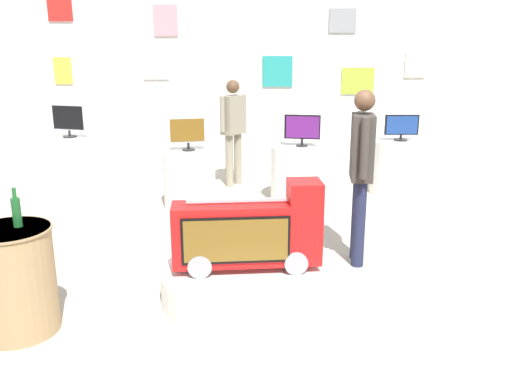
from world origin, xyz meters
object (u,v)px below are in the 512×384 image
Objects in this scene: tv_on_left_rear at (188,132)px; bottle_on_side_table at (16,211)px; display_pedestal_center_rear at (399,167)px; display_pedestal_right_rear at (301,174)px; display_pedestal_left_rear at (190,179)px; tv_on_right_rear at (302,128)px; novelty_firetruck_tv at (250,234)px; side_table_round at (15,280)px; display_pedestal_far_right at (72,163)px; tv_on_far_right at (68,119)px; main_display_pedestal at (247,283)px; tv_on_center_rear at (402,127)px; shopper_browsing_near_truck at (361,164)px; shopper_browsing_rear at (233,125)px.

tv_on_left_rear reaches higher than bottle_on_side_table.
display_pedestal_right_rear is at bearing -161.33° from display_pedestal_center_rear.
tv_on_right_rear reaches higher than display_pedestal_left_rear.
bottle_on_side_table is at bearing -123.04° from tv_on_right_rear.
display_pedestal_left_rear is at bearing 76.12° from tv_on_left_rear.
tv_on_right_rear is (0.59, 2.98, 0.43)m from novelty_firetruck_tv.
display_pedestal_far_right is at bearing 104.68° from side_table_round.
bottle_on_side_table is at bearing -74.46° from tv_on_far_right.
tv_on_left_rear is 3.27m from bottle_on_side_table.
bottle_on_side_table is (0.05, 0.05, 0.52)m from side_table_round.
tv_on_center_rear reaches higher than main_display_pedestal.
main_display_pedestal is at bearing -52.00° from tv_on_far_right.
display_pedestal_center_rear is (2.96, 0.83, -0.64)m from tv_on_left_rear.
bottle_on_side_table is 3.06m from shopper_browsing_near_truck.
novelty_firetruck_tv is 1.41m from shopper_browsing_near_truck.
main_display_pedestal is at bearing -120.83° from tv_on_center_rear.
main_display_pedestal is 1.77× the size of side_table_round.
tv_on_left_rear is 0.28× the size of shopper_browsing_near_truck.
novelty_firetruck_tv is 4.05m from tv_on_center_rear.
side_table_round is 0.53m from bottle_on_side_table.
tv_on_center_rear is (-0.00, -0.00, 0.59)m from display_pedestal_center_rear.
bottle_on_side_table is at bearing -74.46° from display_pedestal_far_right.
shopper_browsing_near_truck reaches higher than shopper_browsing_rear.
display_pedestal_right_rear and display_pedestal_far_right have the same top height.
tv_on_left_rear reaches higher than main_display_pedestal.
shopper_browsing_rear is at bearing 6.13° from tv_on_far_right.
display_pedestal_left_rear is 1.43m from shopper_browsing_rear.
shopper_browsing_rear is (-0.41, 3.87, 0.35)m from novelty_firetruck_tv.
tv_on_far_right reaches higher than display_pedestal_left_rear.
display_pedestal_far_right is at bearing 105.54° from bottle_on_side_table.
bottle_on_side_table is at bearing 44.83° from side_table_round.
bottle_on_side_table reaches higher than main_display_pedestal.
tv_on_right_rear reaches higher than bottle_on_side_table.
novelty_firetruck_tv reaches higher than display_pedestal_right_rear.
bottle_on_side_table is (-3.74, -4.00, -0.04)m from tv_on_center_rear.
novelty_firetruck_tv is at bearing -51.81° from display_pedestal_far_right.
side_table_round reaches higher than display_pedestal_center_rear.
shopper_browsing_near_truck is at bearing -35.43° from tv_on_far_right.
bottle_on_side_table is 4.59m from shopper_browsing_rear.
tv_on_right_rear is at bearing 101.93° from shopper_browsing_near_truck.
display_pedestal_left_rear is at bearing -167.55° from tv_on_right_rear.
novelty_firetruck_tv is (0.03, -0.00, 0.46)m from main_display_pedestal.
display_pedestal_far_right is at bearing -173.97° from shopper_browsing_rear.
tv_on_center_rear is at bearing -9.29° from shopper_browsing_rear.
tv_on_far_right is (-4.89, 0.14, 0.07)m from tv_on_center_rear.
main_display_pedestal is 1.15× the size of novelty_firetruck_tv.
bottle_on_side_table is (-2.28, -3.52, 0.56)m from display_pedestal_right_rear.
shopper_browsing_rear is (-2.45, 0.40, -0.04)m from tv_on_center_rear.
display_pedestal_center_rear is at bearing 88.12° from tv_on_center_rear.
shopper_browsing_rear reaches higher than tv_on_left_rear.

